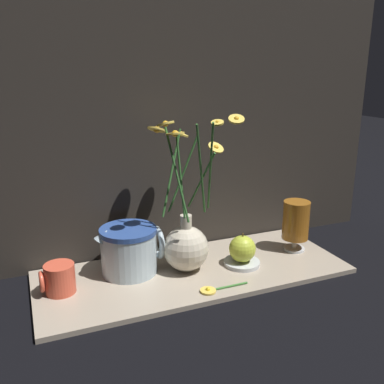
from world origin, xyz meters
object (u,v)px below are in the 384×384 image
Objects in this scene: tea_glass at (296,221)px; orange_fruit at (242,249)px; vase_with_flowers at (186,242)px; yellow_mug at (59,279)px; ceramic_pitcher at (130,248)px.

orange_fruit is at bearing -171.20° from tea_glass.
yellow_mug is at bearing 179.70° from vase_with_flowers.
vase_with_flowers is at bearing 179.38° from tea_glass.
yellow_mug is (-0.30, 0.00, -0.04)m from vase_with_flowers.
vase_with_flowers is 4.95× the size of yellow_mug.
tea_glass reaches higher than ceramic_pitcher.
tea_glass is (0.45, -0.04, 0.02)m from ceramic_pitcher.
ceramic_pitcher is (-0.13, 0.04, -0.01)m from vase_with_flowers.
ceramic_pitcher is 2.14× the size of orange_fruit.
vase_with_flowers is 0.14m from ceramic_pitcher.
ceramic_pitcher is 1.17× the size of tea_glass.
vase_with_flowers is 5.03× the size of orange_fruit.
vase_with_flowers reaches higher than tea_glass.
ceramic_pitcher reaches higher than yellow_mug.
yellow_mug is at bearing 175.81° from orange_fruit.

